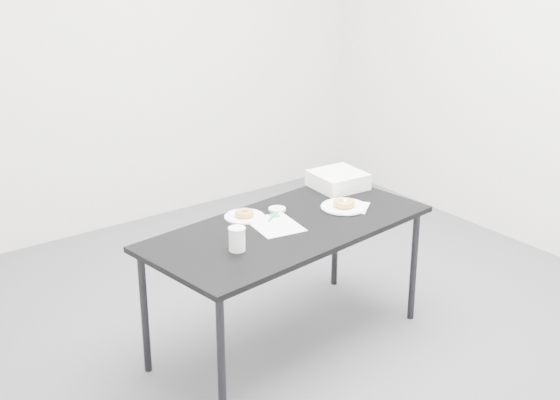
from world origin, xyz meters
TOP-DOWN VIEW (x-y plane):
  - floor at (0.00, 0.00)m, footprint 4.00×4.00m
  - wall_back at (0.00, 2.00)m, footprint 4.00×0.02m
  - wall_right at (2.00, 0.00)m, footprint 0.02×4.00m
  - table at (-0.09, -0.03)m, footprint 1.56×0.87m
  - scorecard at (-0.14, 0.01)m, footprint 0.26×0.31m
  - logo_patch at (-0.07, 0.11)m, footprint 0.05×0.05m
  - pen at (-0.09, 0.09)m, footprint 0.11×0.08m
  - napkin at (0.33, -0.04)m, footprint 0.24×0.24m
  - plate_near at (0.29, -0.02)m, footprint 0.24×0.24m
  - donut_near at (0.29, -0.02)m, footprint 0.16×0.16m
  - plate_far at (-0.20, 0.19)m, footprint 0.21×0.21m
  - donut_far at (-0.20, 0.19)m, footprint 0.10×0.10m
  - coffee_cup at (-0.46, -0.13)m, footprint 0.08×0.08m
  - cup_lid at (-0.01, 0.16)m, footprint 0.09×0.09m
  - bakery_box at (0.47, 0.24)m, footprint 0.29×0.29m

SIDE VIEW (x-z plane):
  - floor at x=0.00m, z-range 0.00..0.00m
  - table at x=-0.09m, z-range 0.29..0.96m
  - scorecard at x=-0.14m, z-range 0.68..0.68m
  - napkin at x=0.33m, z-range 0.68..0.68m
  - plate_far at x=-0.20m, z-range 0.68..0.68m
  - logo_patch at x=-0.07m, z-range 0.68..0.68m
  - cup_lid at x=-0.01m, z-range 0.68..0.69m
  - plate_near at x=0.29m, z-range 0.68..0.69m
  - pen at x=-0.09m, z-range 0.68..0.69m
  - donut_far at x=-0.20m, z-range 0.68..0.71m
  - donut_near at x=0.29m, z-range 0.69..0.72m
  - bakery_box at x=0.47m, z-range 0.68..0.77m
  - coffee_cup at x=-0.46m, z-range 0.68..0.79m
  - wall_back at x=0.00m, z-range 0.00..2.70m
  - wall_right at x=2.00m, z-range 0.00..2.70m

